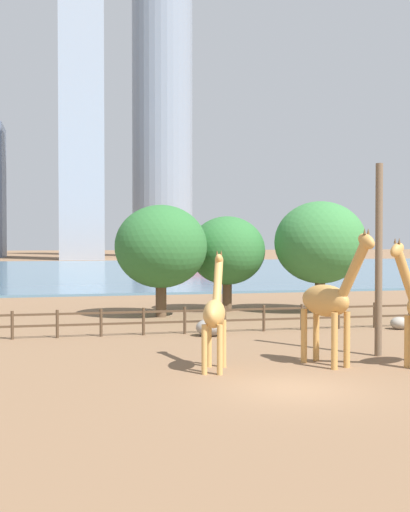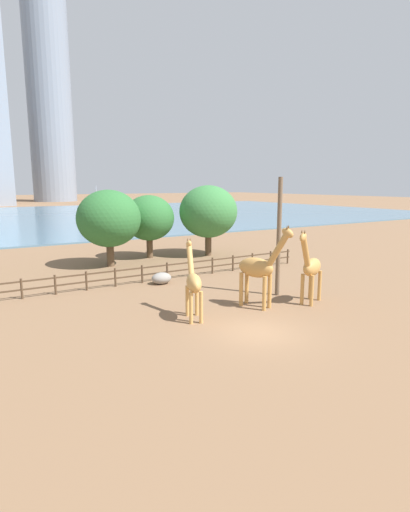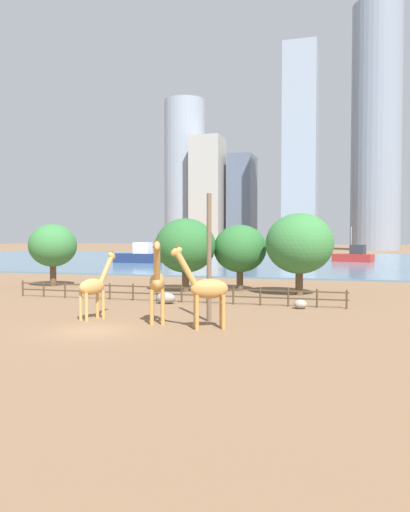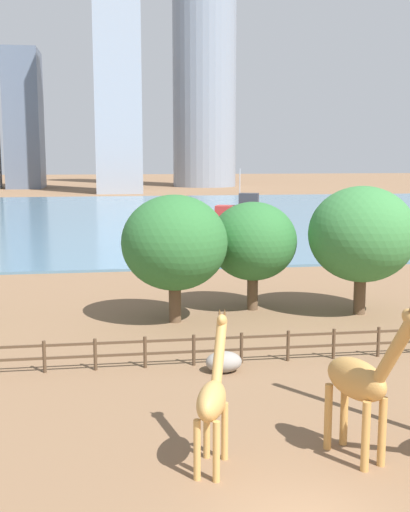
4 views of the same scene
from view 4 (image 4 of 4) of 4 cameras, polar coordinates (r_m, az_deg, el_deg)
ground_plane at (r=93.59m, az=-5.81°, el=3.68°), size 400.00×400.00×0.00m
harbor_water at (r=90.59m, az=-5.72°, el=3.57°), size 180.00×86.00×0.20m
giraffe_tall at (r=18.66m, az=13.71°, el=-10.73°), size 1.83×3.41×4.90m
giraffe_young at (r=17.92m, az=0.68°, el=-12.53°), size 1.48×2.91×4.14m
boulder_by_pole at (r=25.83m, az=1.68°, el=-9.38°), size 1.45×1.10×0.83m
enclosure_fence at (r=26.63m, az=1.21°, el=-8.04°), size 26.12×0.14×1.30m
tree_left_large at (r=32.62m, az=-2.73°, el=1.17°), size 5.42×5.42×6.58m
tree_center_broad at (r=35.25m, az=13.77°, el=1.88°), size 5.71×5.71×6.94m
tree_left_small at (r=35.39m, az=4.29°, el=1.29°), size 4.82×4.82×6.02m
boat_ferry at (r=88.50m, az=3.46°, el=4.24°), size 7.72×4.85×6.53m
skyline_tower_needle at (r=175.99m, az=-15.78°, el=11.56°), size 8.80×14.59×35.09m
skyline_block_central at (r=181.70m, az=-0.06°, el=19.80°), size 17.17×17.17×85.45m
skyline_block_left at (r=151.39m, az=-7.87°, el=17.81°), size 10.25×12.97×64.11m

